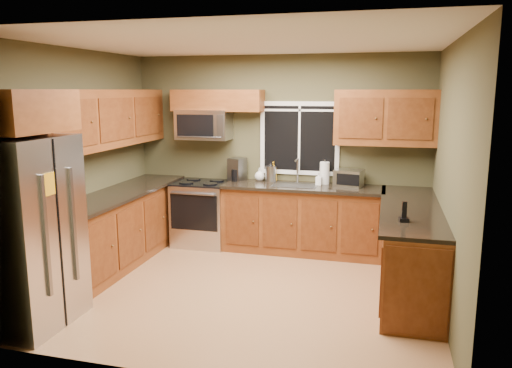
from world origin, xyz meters
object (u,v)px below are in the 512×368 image
at_px(range, 202,213).
at_px(toaster_oven, 349,178).
at_px(kettle, 271,173).
at_px(microwave, 204,125).
at_px(coffee_maker, 237,170).
at_px(cordless_phone, 404,216).
at_px(refrigerator, 26,233).
at_px(paper_towel_roll, 325,173).
at_px(soap_bottle_a, 273,172).
at_px(soap_bottle_c, 260,174).
at_px(soap_bottle_b, 319,179).

relative_size(range, toaster_oven, 2.30).
bearing_deg(kettle, range, -169.50).
xyz_separation_m(microwave, coffee_maker, (0.48, 0.03, -0.64)).
height_order(microwave, cordless_phone, microwave).
relative_size(refrigerator, toaster_oven, 4.43).
xyz_separation_m(paper_towel_roll, soap_bottle_a, (-0.72, -0.01, -0.01)).
distance_m(range, kettle, 1.16).
height_order(microwave, soap_bottle_c, microwave).
bearing_deg(toaster_oven, range, -176.73).
distance_m(kettle, soap_bottle_b, 0.70).
bearing_deg(cordless_phone, microwave, 147.56).
bearing_deg(cordless_phone, soap_bottle_b, 122.16).
distance_m(coffee_maker, soap_bottle_b, 1.19).
bearing_deg(soap_bottle_b, kettle, 173.38).
bearing_deg(cordless_phone, toaster_oven, 111.34).
bearing_deg(microwave, coffee_maker, 3.85).
height_order(refrigerator, microwave, microwave).
xyz_separation_m(range, paper_towel_roll, (1.73, 0.21, 0.62)).
relative_size(coffee_maker, cordless_phone, 1.59).
relative_size(range, soap_bottle_a, 3.35).
bearing_deg(coffee_maker, paper_towel_roll, 1.93).
relative_size(kettle, paper_towel_roll, 0.82).
relative_size(range, soap_bottle_c, 5.07).
height_order(paper_towel_roll, soap_bottle_a, paper_towel_roll).
distance_m(kettle, soap_bottle_a, 0.04).
bearing_deg(soap_bottle_a, range, -168.49).
distance_m(toaster_oven, coffee_maker, 1.58).
xyz_separation_m(range, kettle, (0.97, 0.18, 0.60)).
height_order(paper_towel_roll, soap_bottle_b, paper_towel_roll).
distance_m(refrigerator, paper_towel_roll, 3.84).
relative_size(range, coffee_maker, 2.93).
bearing_deg(microwave, soap_bottle_c, 6.72).
height_order(refrigerator, paper_towel_roll, refrigerator).
bearing_deg(toaster_oven, coffee_maker, 178.17).
xyz_separation_m(coffee_maker, paper_towel_roll, (1.25, 0.04, 0.00)).
bearing_deg(cordless_phone, coffee_maker, 141.85).
height_order(soap_bottle_a, soap_bottle_c, soap_bottle_a).
xyz_separation_m(kettle, soap_bottle_b, (0.69, -0.08, -0.04)).
relative_size(toaster_oven, kettle, 1.48).
height_order(refrigerator, soap_bottle_b, refrigerator).
bearing_deg(cordless_phone, paper_towel_roll, 119.08).
height_order(range, soap_bottle_b, soap_bottle_b).
bearing_deg(microwave, range, -89.98).
distance_m(refrigerator, range, 2.89).
height_order(refrigerator, toaster_oven, refrigerator).
height_order(soap_bottle_a, cordless_phone, soap_bottle_a).
height_order(soap_bottle_a, soap_bottle_b, soap_bottle_a).
bearing_deg(soap_bottle_a, soap_bottle_c, 172.71).
bearing_deg(soap_bottle_b, refrigerator, -129.34).
xyz_separation_m(microwave, soap_bottle_c, (0.80, 0.09, -0.70)).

